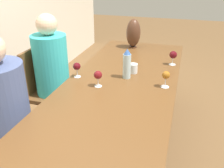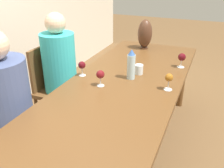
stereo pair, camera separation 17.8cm
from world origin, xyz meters
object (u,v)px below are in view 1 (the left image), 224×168
(person_near, at_px, (4,114))
(person_far, at_px, (53,74))
(wine_glass_1, at_px, (166,76))
(wine_glass_4, at_px, (77,67))
(water_tumbler, at_px, (133,68))
(wine_glass_3, at_px, (98,75))
(chair_far, at_px, (48,89))
(water_bottle, at_px, (127,64))
(vase, at_px, (133,33))
(wine_glass_0, at_px, (173,55))

(person_near, height_order, person_far, person_near)
(wine_glass_1, bearing_deg, wine_glass_4, 91.19)
(water_tumbler, height_order, wine_glass_3, wine_glass_3)
(chair_far, height_order, person_near, person_near)
(water_bottle, distance_m, wine_glass_3, 0.30)
(vase, bearing_deg, person_far, 145.51)
(wine_glass_4, bearing_deg, chair_far, 72.17)
(wine_glass_3, height_order, person_far, person_far)
(wine_glass_3, bearing_deg, person_near, 130.61)
(wine_glass_4, height_order, person_near, person_near)
(water_tumbler, bearing_deg, wine_glass_1, -125.14)
(wine_glass_0, distance_m, wine_glass_1, 0.53)
(water_tumbler, distance_m, person_far, 0.78)
(wine_glass_3, bearing_deg, water_tumbler, -30.59)
(person_far, bearing_deg, person_near, -179.77)
(water_tumbler, distance_m, wine_glass_1, 0.38)
(water_bottle, xyz_separation_m, chair_far, (0.02, 0.81, -0.36))
(water_bottle, height_order, wine_glass_4, water_bottle)
(water_tumbler, bearing_deg, person_far, 97.83)
(vase, distance_m, wine_glass_0, 0.67)
(vase, distance_m, wine_glass_4, 1.03)
(wine_glass_1, bearing_deg, chair_far, 84.50)
(water_tumbler, xyz_separation_m, wine_glass_0, (0.31, -0.32, 0.06))
(wine_glass_0, height_order, person_near, person_near)
(wine_glass_0, distance_m, person_near, 1.59)
(person_near, xyz_separation_m, person_far, (0.72, 0.00, 0.01))
(wine_glass_3, bearing_deg, wine_glass_1, -74.61)
(chair_far, bearing_deg, water_bottle, -91.41)
(vase, xyz_separation_m, wine_glass_0, (-0.45, -0.50, -0.08))
(wine_glass_1, relative_size, chair_far, 0.15)
(wine_glass_0, distance_m, wine_glass_4, 0.95)
(water_bottle, relative_size, wine_glass_0, 1.88)
(vase, height_order, wine_glass_4, vase)
(person_near, bearing_deg, person_far, 0.23)
(wine_glass_3, relative_size, person_near, 0.11)
(person_near, bearing_deg, chair_far, 6.61)
(water_bottle, xyz_separation_m, wine_glass_4, (-0.11, 0.42, -0.03))
(vase, bearing_deg, water_bottle, -171.16)
(wine_glass_1, xyz_separation_m, person_near, (-0.61, 1.07, -0.17))
(vase, xyz_separation_m, person_near, (-1.59, 0.59, -0.25))
(wine_glass_0, bearing_deg, wine_glass_4, 125.07)
(wine_glass_3, bearing_deg, chair_far, 68.13)
(wine_glass_0, relative_size, chair_far, 0.15)
(vase, bearing_deg, water_tumbler, -167.34)
(wine_glass_4, distance_m, person_near, 0.69)
(person_far, bearing_deg, water_bottle, -91.57)
(wine_glass_1, xyz_separation_m, person_far, (0.11, 1.07, -0.16))
(wine_glass_3, height_order, wine_glass_4, wine_glass_3)
(water_bottle, xyz_separation_m, wine_glass_1, (-0.09, -0.34, -0.03))
(water_tumbler, xyz_separation_m, person_far, (-0.11, 0.76, -0.11))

